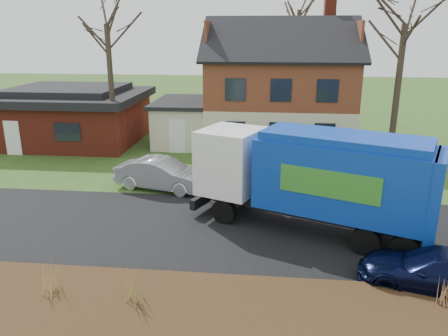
# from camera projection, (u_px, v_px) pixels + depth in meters

# --- Properties ---
(ground) EXTENTS (120.00, 120.00, 0.00)m
(ground) POSITION_uv_depth(u_px,v_px,m) (229.00, 231.00, 16.50)
(ground) COLOR #304D19
(ground) RESTS_ON ground
(road) EXTENTS (80.00, 7.00, 0.02)m
(road) POSITION_uv_depth(u_px,v_px,m) (229.00, 231.00, 16.50)
(road) COLOR black
(road) RESTS_ON ground
(mulch_verge) EXTENTS (80.00, 3.50, 0.30)m
(mulch_verge) POSITION_uv_depth(u_px,v_px,m) (210.00, 314.00, 11.43)
(mulch_verge) COLOR #311E10
(mulch_verge) RESTS_ON ground
(main_house) EXTENTS (12.95, 8.95, 9.26)m
(main_house) POSITION_uv_depth(u_px,v_px,m) (272.00, 82.00, 28.34)
(main_house) COLOR beige
(main_house) RESTS_ON ground
(ranch_house) EXTENTS (9.80, 8.20, 3.70)m
(ranch_house) POSITION_uv_depth(u_px,v_px,m) (70.00, 115.00, 29.48)
(ranch_house) COLOR maroon
(ranch_house) RESTS_ON ground
(garbage_truck) EXTENTS (9.16, 5.62, 3.83)m
(garbage_truck) POSITION_uv_depth(u_px,v_px,m) (316.00, 175.00, 15.90)
(garbage_truck) COLOR black
(garbage_truck) RESTS_ON ground
(silver_sedan) EXTENTS (4.71, 2.60, 1.47)m
(silver_sedan) POSITION_uv_depth(u_px,v_px,m) (162.00, 174.00, 20.70)
(silver_sedan) COLOR #B4B7BC
(silver_sedan) RESTS_ON ground
(navy_wagon) EXTENTS (4.82, 2.96, 1.30)m
(navy_wagon) POSITION_uv_depth(u_px,v_px,m) (440.00, 272.00, 12.45)
(navy_wagon) COLOR black
(navy_wagon) RESTS_ON ground
(tree_front_west) EXTENTS (3.56, 3.56, 10.57)m
(tree_front_west) POSITION_uv_depth(u_px,v_px,m) (105.00, 3.00, 24.07)
(tree_front_west) COLOR #382D22
(tree_front_west) RESTS_ON ground
(grass_clump_west) EXTENTS (0.35, 0.28, 0.92)m
(grass_clump_west) POSITION_uv_depth(u_px,v_px,m) (52.00, 278.00, 11.97)
(grass_clump_west) COLOR tan
(grass_clump_west) RESTS_ON mulch_verge
(grass_clump_mid) EXTENTS (0.37, 0.30, 1.03)m
(grass_clump_mid) POSITION_uv_depth(u_px,v_px,m) (132.00, 285.00, 11.55)
(grass_clump_mid) COLOR #A08A46
(grass_clump_mid) RESTS_ON mulch_verge
(grass_clump_east) EXTENTS (0.30, 0.25, 0.76)m
(grass_clump_east) POSITION_uv_depth(u_px,v_px,m) (447.00, 291.00, 11.49)
(grass_clump_east) COLOR #AA7A4B
(grass_clump_east) RESTS_ON mulch_verge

